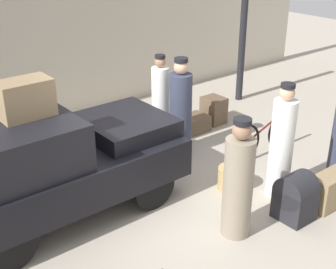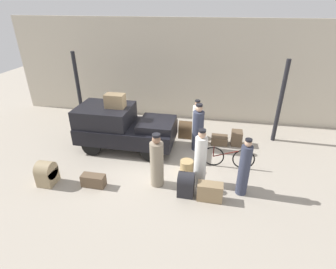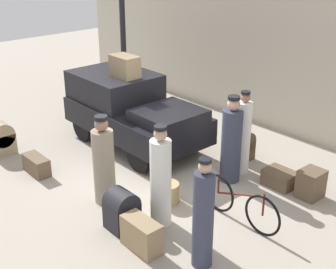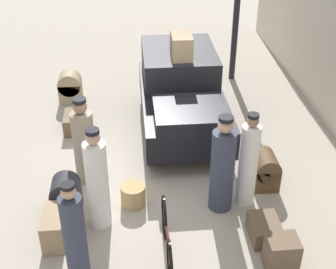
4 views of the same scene
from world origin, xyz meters
name	(u,v)px [view 3 (image 3 of 4)]	position (x,y,z in m)	size (l,w,h in m)	color
ground_plane	(155,175)	(0.00, 0.00, 0.00)	(30.00, 30.00, 0.00)	#A89E8E
station_building_facade	(280,42)	(0.00, 4.08, 2.25)	(16.00, 0.15, 4.50)	beige
canopy_pillar_left	(124,49)	(-4.19, 2.35, 1.63)	(0.16, 0.16, 3.26)	black
truck	(131,108)	(-1.65, 0.66, 0.90)	(3.61, 1.76, 1.64)	black
bicycle	(239,203)	(2.31, 0.00, 0.38)	(1.75, 0.04, 0.79)	black
wicker_basket	(168,193)	(0.97, -0.49, 0.19)	(0.45, 0.45, 0.38)	tan
porter_with_bicycle	(104,164)	(0.16, -1.35, 0.79)	(0.41, 0.41, 1.74)	gray
porter_lifting_near_truck	(243,135)	(1.08, 1.51, 0.84)	(0.33, 0.33, 1.80)	white
porter_carrying_trunk	(231,143)	(1.17, 1.04, 0.84)	(0.41, 0.41, 1.83)	#33384C
conductor_in_dark_uniform	(161,180)	(1.43, -1.05, 0.86)	(0.37, 0.37, 1.86)	white
porter_standing_middle	(203,217)	(2.69, -1.31, 0.84)	(0.32, 0.32, 1.81)	#33384C
trunk_large_brown	(122,209)	(1.09, -1.64, 0.36)	(0.47, 0.50, 0.73)	#232328
suitcase_small_leather	(37,165)	(-1.74, -1.82, 0.19)	(0.72, 0.31, 0.39)	brown
trunk_barrel_dark	(0,138)	(-3.19, -1.96, 0.38)	(0.48, 0.56, 0.77)	#9E8966
suitcase_tan_flat	(311,184)	(2.67, 1.69, 0.28)	(0.41, 0.47, 0.57)	brown
trunk_umber_medium	(142,235)	(1.79, -1.77, 0.27)	(0.72, 0.34, 0.54)	#937A56
trunk_wicker_pale	(239,144)	(0.62, 1.98, 0.34)	(0.58, 0.47, 0.69)	#4C3823
suitcase_black_upright	(280,178)	(2.01, 1.62, 0.16)	(0.63, 0.47, 0.33)	brown
trunk_on_truck_roof	(125,66)	(-1.83, 0.66, 1.89)	(0.70, 0.43, 0.50)	#937A56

